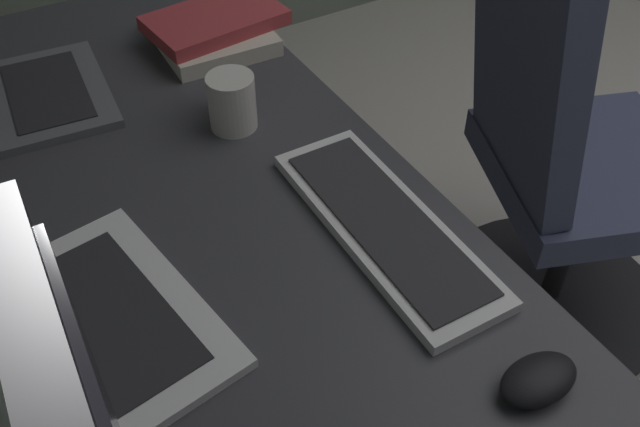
{
  "coord_description": "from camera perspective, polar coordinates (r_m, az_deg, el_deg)",
  "views": [
    {
      "loc": [
        -0.24,
        1.96,
        1.46
      ],
      "look_at": [
        0.21,
        1.69,
        0.95
      ],
      "focal_mm": 39.97,
      "sensor_mm": 36.0,
      "label": 1
    }
  ],
  "objects": [
    {
      "name": "book_stack_near",
      "position": [
        1.45,
        -8.56,
        14.42
      ],
      "size": [
        0.23,
        0.27,
        0.06
      ],
      "color": "beige",
      "rests_on": "desk"
    },
    {
      "name": "laptop_left",
      "position": [
        1.35,
        -23.7,
        9.49
      ],
      "size": [
        0.31,
        0.31,
        0.19
      ],
      "color": "#595B60",
      "rests_on": "desk"
    },
    {
      "name": "laptop_leftmost",
      "position": [
        0.91,
        -20.37,
        -8.42
      ],
      "size": [
        0.38,
        0.36,
        0.2
      ],
      "color": "white",
      "rests_on": "desk"
    },
    {
      "name": "coffee_mug",
      "position": [
        1.2,
        -7.13,
        8.92
      ],
      "size": [
        0.12,
        0.08,
        0.1
      ],
      "color": "silver",
      "rests_on": "desk"
    },
    {
      "name": "office_chair",
      "position": [
        1.62,
        18.58,
        2.85
      ],
      "size": [
        0.56,
        0.61,
        0.97
      ],
      "color": "#383D56",
      "rests_on": "ground"
    },
    {
      "name": "mouse_main",
      "position": [
        0.88,
        17.08,
        -12.59
      ],
      "size": [
        0.06,
        0.1,
        0.03
      ],
      "primitive_type": "ellipsoid",
      "color": "black",
      "rests_on": "desk"
    },
    {
      "name": "desk",
      "position": [
        0.94,
        -2.71,
        -13.79
      ],
      "size": [
        2.1,
        0.7,
        0.73
      ],
      "color": "#38383D",
      "rests_on": "ground"
    },
    {
      "name": "keyboard_spare",
      "position": [
        1.02,
        5.27,
        -0.99
      ],
      "size": [
        0.42,
        0.14,
        0.02
      ],
      "color": "silver",
      "rests_on": "desk"
    }
  ]
}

